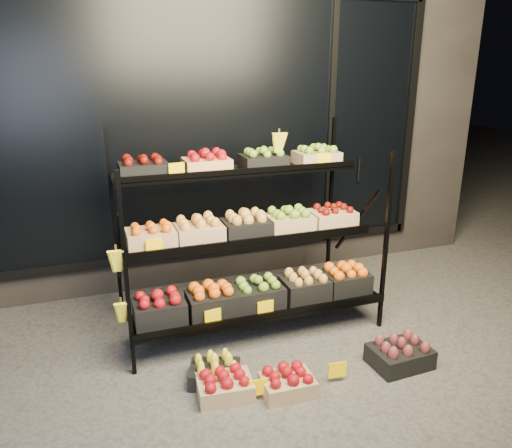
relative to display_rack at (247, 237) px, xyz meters
name	(u,v)px	position (x,y,z in m)	size (l,w,h in m)	color
ground	(275,360)	(0.02, -0.60, -0.79)	(24.00, 24.00, 0.00)	#514F4C
building	(192,100)	(0.02, 1.99, 0.96)	(6.00, 2.08, 3.50)	#2D2826
display_rack	(247,237)	(0.00, 0.00, 0.00)	(2.18, 1.02, 1.71)	black
tag_floor_a	(258,392)	(-0.26, -1.00, -0.73)	(0.13, 0.01, 0.12)	#FFCA00
tag_floor_b	(337,375)	(0.33, -1.00, -0.73)	(0.13, 0.01, 0.12)	#FFCA00
floor_crate_left	(225,385)	(-0.46, -0.89, -0.70)	(0.39, 0.30, 0.19)	tan
floor_crate_midleft	(215,371)	(-0.48, -0.71, -0.70)	(0.42, 0.36, 0.19)	black
floor_crate_midright	(288,382)	(-0.05, -0.99, -0.70)	(0.36, 0.27, 0.18)	tan
floor_crate_right	(400,353)	(0.86, -0.97, -0.69)	(0.44, 0.33, 0.21)	black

